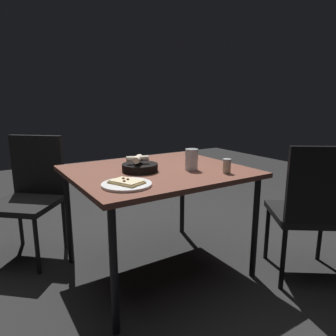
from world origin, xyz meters
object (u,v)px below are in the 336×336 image
object	(u,v)px
beer_glass	(191,161)
pepper_shaker	(227,167)
chair_far	(313,206)
chair_near	(31,189)
pizza_plate	(127,184)
bread_basket	(140,166)
dining_table	(158,178)

from	to	relation	value
beer_glass	pepper_shaker	world-z (taller)	beer_glass
pepper_shaker	chair_far	xyz separation A→B (m)	(0.31, 0.44, -0.24)
chair_near	chair_far	size ratio (longest dim) A/B	0.99
beer_glass	chair_near	size ratio (longest dim) A/B	0.15
chair_far	pizza_plate	bearing A→B (deg)	-109.33
pizza_plate	beer_glass	distance (m)	0.53
chair_near	pepper_shaker	bearing A→B (deg)	43.52
beer_glass	pizza_plate	bearing A→B (deg)	-76.66
bread_basket	chair_far	size ratio (longest dim) A/B	0.25
dining_table	chair_far	bearing A→B (deg)	49.52
dining_table	chair_far	world-z (taller)	chair_far
bread_basket	pepper_shaker	xyz separation A→B (m)	(0.32, 0.43, 0.01)
dining_table	pizza_plate	xyz separation A→B (m)	(0.26, -0.34, 0.07)
dining_table	chair_near	xyz separation A→B (m)	(-0.71, -0.68, -0.15)
beer_glass	chair_near	bearing A→B (deg)	-134.78
bread_basket	pepper_shaker	bearing A→B (deg)	53.44
chair_near	chair_far	bearing A→B (deg)	46.61
pizza_plate	chair_far	world-z (taller)	chair_far
pepper_shaker	chair_near	world-z (taller)	chair_near
pizza_plate	dining_table	bearing A→B (deg)	127.26
bread_basket	chair_far	world-z (taller)	chair_far
dining_table	chair_near	bearing A→B (deg)	-136.30
dining_table	bread_basket	size ratio (longest dim) A/B	4.88
pizza_plate	pepper_shaker	distance (m)	0.65
bread_basket	pepper_shaker	distance (m)	0.54
dining_table	pizza_plate	world-z (taller)	pizza_plate
chair_far	chair_near	bearing A→B (deg)	-133.39
chair_near	pizza_plate	bearing A→B (deg)	19.41
pizza_plate	chair_near	xyz separation A→B (m)	(-0.97, -0.34, -0.22)
dining_table	beer_glass	world-z (taller)	beer_glass
dining_table	bread_basket	bearing A→B (deg)	-88.84
pepper_shaker	bread_basket	bearing A→B (deg)	-126.56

